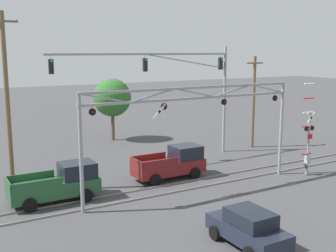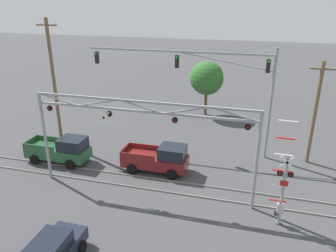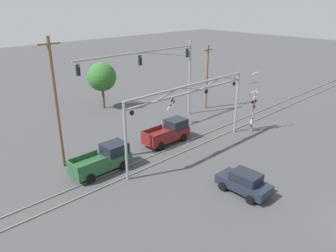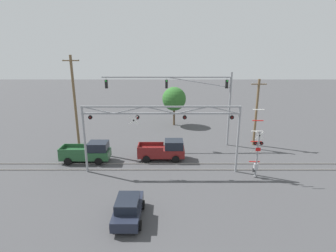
{
  "view_description": "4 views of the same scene",
  "coord_description": "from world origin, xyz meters",
  "px_view_note": "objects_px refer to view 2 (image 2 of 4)",
  "views": [
    {
      "loc": [
        -14.04,
        -5.28,
        8.59
      ],
      "look_at": [
        -1.14,
        16.89,
        4.01
      ],
      "focal_mm": 45.0,
      "sensor_mm": 36.0,
      "label": 1
    },
    {
      "loc": [
        6.61,
        -2.45,
        12.46
      ],
      "look_at": [
        1.32,
        17.12,
        4.38
      ],
      "focal_mm": 35.0,
      "sensor_mm": 36.0,
      "label": 2
    },
    {
      "loc": [
        -20.61,
        -3.11,
        13.5
      ],
      "look_at": [
        -2.27,
        16.07,
        3.09
      ],
      "focal_mm": 35.0,
      "sensor_mm": 36.0,
      "label": 3
    },
    {
      "loc": [
        0.63,
        -7.65,
        11.32
      ],
      "look_at": [
        0.57,
        16.94,
        4.22
      ],
      "focal_mm": 28.0,
      "sensor_mm": 36.0,
      "label": 4
    }
  ],
  "objects_px": {
    "crossing_gantry": "(141,126)",
    "pickup_truck_lead": "(159,159)",
    "background_tree_beyond_span": "(207,78)",
    "utility_pole_left": "(54,83)",
    "pickup_truck_following": "(61,150)",
    "crossing_signal_mast": "(282,190)",
    "utility_pole_right": "(315,112)",
    "traffic_signal_span": "(222,79)"
  },
  "relations": [
    {
      "from": "crossing_gantry",
      "to": "crossing_signal_mast",
      "type": "xyz_separation_m",
      "value": [
        8.72,
        -1.13,
        -2.55
      ]
    },
    {
      "from": "traffic_signal_span",
      "to": "crossing_signal_mast",
      "type": "bearing_deg",
      "value": -61.96
    },
    {
      "from": "crossing_gantry",
      "to": "utility_pole_right",
      "type": "relative_size",
      "value": 1.79
    },
    {
      "from": "pickup_truck_lead",
      "to": "utility_pole_left",
      "type": "bearing_deg",
      "value": 165.53
    },
    {
      "from": "crossing_gantry",
      "to": "crossing_signal_mast",
      "type": "height_order",
      "value": "crossing_gantry"
    },
    {
      "from": "crossing_signal_mast",
      "to": "pickup_truck_following",
      "type": "relative_size",
      "value": 1.27
    },
    {
      "from": "pickup_truck_lead",
      "to": "background_tree_beyond_span",
      "type": "height_order",
      "value": "background_tree_beyond_span"
    },
    {
      "from": "pickup_truck_lead",
      "to": "pickup_truck_following",
      "type": "relative_size",
      "value": 0.98
    },
    {
      "from": "pickup_truck_following",
      "to": "background_tree_beyond_span",
      "type": "xyz_separation_m",
      "value": [
        9.32,
        14.24,
        3.11
      ]
    },
    {
      "from": "crossing_signal_mast",
      "to": "utility_pole_left",
      "type": "distance_m",
      "value": 19.94
    },
    {
      "from": "crossing_gantry",
      "to": "crossing_signal_mast",
      "type": "relative_size",
      "value": 2.26
    },
    {
      "from": "crossing_gantry",
      "to": "traffic_signal_span",
      "type": "xyz_separation_m",
      "value": [
        4.15,
        7.47,
        1.51
      ]
    },
    {
      "from": "background_tree_beyond_span",
      "to": "utility_pole_left",
      "type": "bearing_deg",
      "value": -135.7
    },
    {
      "from": "crossing_signal_mast",
      "to": "pickup_truck_following",
      "type": "xyz_separation_m",
      "value": [
        -16.44,
        3.55,
        -1.26
      ]
    },
    {
      "from": "traffic_signal_span",
      "to": "pickup_truck_lead",
      "type": "xyz_separation_m",
      "value": [
        -3.91,
        -4.46,
        -5.32
      ]
    },
    {
      "from": "background_tree_beyond_span",
      "to": "crossing_signal_mast",
      "type": "bearing_deg",
      "value": -68.19
    },
    {
      "from": "crossing_signal_mast",
      "to": "utility_pole_right",
      "type": "xyz_separation_m",
      "value": [
        2.58,
        8.63,
        1.92
      ]
    },
    {
      "from": "crossing_signal_mast",
      "to": "utility_pole_left",
      "type": "relative_size",
      "value": 0.59
    },
    {
      "from": "crossing_signal_mast",
      "to": "pickup_truck_lead",
      "type": "relative_size",
      "value": 1.3
    },
    {
      "from": "crossing_gantry",
      "to": "background_tree_beyond_span",
      "type": "xyz_separation_m",
      "value": [
        1.6,
        16.67,
        -0.69
      ]
    },
    {
      "from": "pickup_truck_following",
      "to": "background_tree_beyond_span",
      "type": "height_order",
      "value": "background_tree_beyond_span"
    },
    {
      "from": "traffic_signal_span",
      "to": "background_tree_beyond_span",
      "type": "xyz_separation_m",
      "value": [
        -2.55,
        9.2,
        -2.2
      ]
    },
    {
      "from": "utility_pole_right",
      "to": "background_tree_beyond_span",
      "type": "height_order",
      "value": "utility_pole_right"
    },
    {
      "from": "pickup_truck_lead",
      "to": "utility_pole_right",
      "type": "xyz_separation_m",
      "value": [
        11.07,
        4.5,
        3.18
      ]
    },
    {
      "from": "crossing_gantry",
      "to": "crossing_signal_mast",
      "type": "distance_m",
      "value": 9.15
    },
    {
      "from": "crossing_signal_mast",
      "to": "pickup_truck_lead",
      "type": "height_order",
      "value": "crossing_signal_mast"
    },
    {
      "from": "crossing_gantry",
      "to": "pickup_truck_lead",
      "type": "height_order",
      "value": "crossing_gantry"
    },
    {
      "from": "traffic_signal_span",
      "to": "pickup_truck_following",
      "type": "xyz_separation_m",
      "value": [
        -11.86,
        -5.04,
        -5.31
      ]
    },
    {
      "from": "pickup_truck_following",
      "to": "utility_pole_right",
      "type": "distance_m",
      "value": 19.94
    },
    {
      "from": "pickup_truck_lead",
      "to": "background_tree_beyond_span",
      "type": "bearing_deg",
      "value": 84.29
    },
    {
      "from": "pickup_truck_lead",
      "to": "utility_pole_right",
      "type": "distance_m",
      "value": 12.36
    },
    {
      "from": "crossing_signal_mast",
      "to": "utility_pole_left",
      "type": "xyz_separation_m",
      "value": [
        -18.48,
        6.71,
        3.3
      ]
    },
    {
      "from": "utility_pole_left",
      "to": "background_tree_beyond_span",
      "type": "relative_size",
      "value": 1.82
    },
    {
      "from": "utility_pole_left",
      "to": "utility_pole_right",
      "type": "distance_m",
      "value": 21.19
    },
    {
      "from": "utility_pole_left",
      "to": "background_tree_beyond_span",
      "type": "height_order",
      "value": "utility_pole_left"
    },
    {
      "from": "crossing_gantry",
      "to": "background_tree_beyond_span",
      "type": "height_order",
      "value": "crossing_gantry"
    },
    {
      "from": "crossing_gantry",
      "to": "utility_pole_left",
      "type": "height_order",
      "value": "utility_pole_left"
    },
    {
      "from": "crossing_signal_mast",
      "to": "crossing_gantry",
      "type": "bearing_deg",
      "value": 172.65
    },
    {
      "from": "utility_pole_left",
      "to": "pickup_truck_following",
      "type": "bearing_deg",
      "value": -57.07
    },
    {
      "from": "crossing_signal_mast",
      "to": "pickup_truck_following",
      "type": "height_order",
      "value": "crossing_signal_mast"
    },
    {
      "from": "crossing_gantry",
      "to": "utility_pole_left",
      "type": "xyz_separation_m",
      "value": [
        -9.76,
        5.59,
        0.75
      ]
    },
    {
      "from": "traffic_signal_span",
      "to": "background_tree_beyond_span",
      "type": "distance_m",
      "value": 9.8
    }
  ]
}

